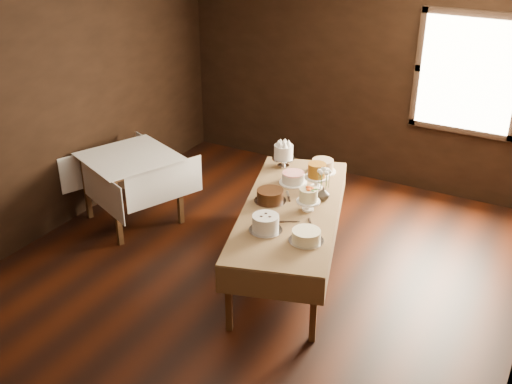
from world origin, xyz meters
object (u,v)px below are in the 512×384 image
(side_table, at_px, (130,164))
(cake_caramel, at_px, (317,177))
(cake_lattice, at_px, (293,179))
(cake_cream, at_px, (306,236))
(cake_server_d, at_px, (322,195))
(cake_server_c, at_px, (288,194))
(cake_chocolate, at_px, (270,196))
(flower_vase, at_px, (323,194))
(cake_speckled, at_px, (323,166))
(cake_meringue, at_px, (283,157))
(cake_server_b, at_px, (311,227))
(display_table, at_px, (291,211))
(cake_flowers, at_px, (308,200))
(cake_swirl, at_px, (266,224))
(cake_server_a, at_px, (292,222))

(side_table, distance_m, cake_caramel, 2.16)
(cake_lattice, xyz_separation_m, cake_cream, (0.63, -1.02, -0.00))
(cake_lattice, relative_size, cake_server_d, 1.37)
(cake_server_c, bearing_deg, cake_caramel, -66.80)
(cake_chocolate, relative_size, cake_cream, 0.92)
(cake_server_d, distance_m, flower_vase, 0.12)
(cake_speckled, bearing_deg, cake_caramel, -75.33)
(cake_meringue, height_order, cake_lattice, cake_meringue)
(cake_speckled, xyz_separation_m, cake_lattice, (-0.15, -0.42, -0.01))
(cake_meringue, bearing_deg, cake_server_d, -33.21)
(cake_caramel, distance_m, cake_server_b, 0.85)
(cake_speckled, xyz_separation_m, cake_caramel, (0.11, -0.41, 0.06))
(display_table, relative_size, cake_server_b, 10.47)
(cake_caramel, xyz_separation_m, cake_server_c, (-0.19, -0.28, -0.12))
(cake_chocolate, bearing_deg, flower_vase, 33.56)
(flower_vase, bearing_deg, cake_meringue, 143.59)
(cake_flowers, relative_size, flower_vase, 1.80)
(cake_server_c, bearing_deg, cake_meringue, -2.30)
(cake_flowers, bearing_deg, cake_speckled, 104.93)
(cake_cream, height_order, cake_server_c, cake_cream)
(cake_speckled, bearing_deg, cake_flowers, -75.07)
(display_table, relative_size, cake_cream, 7.03)
(cake_meringue, relative_size, cake_server_b, 1.17)
(side_table, bearing_deg, display_table, -0.70)
(cake_swirl, bearing_deg, cake_server_b, 37.49)
(display_table, height_order, cake_flowers, cake_flowers)
(cake_server_d, bearing_deg, cake_server_a, -146.85)
(cake_server_d, bearing_deg, cake_swirl, -155.02)
(cake_meringue, height_order, cake_server_b, cake_meringue)
(cake_chocolate, bearing_deg, cake_swirl, -66.09)
(cake_meringue, relative_size, cake_lattice, 0.86)
(display_table, xyz_separation_m, flower_vase, (0.22, 0.28, 0.12))
(display_table, xyz_separation_m, cake_flowers, (0.18, 0.01, 0.16))
(side_table, bearing_deg, cake_server_c, 5.67)
(cake_lattice, xyz_separation_m, cake_caramel, (0.26, 0.02, 0.07))
(display_table, bearing_deg, cake_flowers, 2.45)
(cake_lattice, bearing_deg, cake_server_a, -64.57)
(display_table, bearing_deg, cake_chocolate, -176.69)
(cake_caramel, distance_m, cake_swirl, 1.05)
(display_table, height_order, cake_swirl, cake_swirl)
(cake_meringue, xyz_separation_m, cake_cream, (0.92, -1.35, -0.07))
(cake_server_a, bearing_deg, cake_speckled, 69.31)
(cake_speckled, xyz_separation_m, cake_swirl, (0.07, -1.46, 0.01))
(cake_speckled, bearing_deg, cake_server_b, -70.89)
(cake_flowers, bearing_deg, cake_server_b, -59.49)
(cake_speckled, relative_size, flower_vase, 2.48)
(cake_chocolate, bearing_deg, cake_server_b, -25.23)
(cake_flowers, height_order, flower_vase, cake_flowers)
(flower_vase, bearing_deg, cake_server_c, -169.35)
(cake_lattice, height_order, flower_vase, flower_vase)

